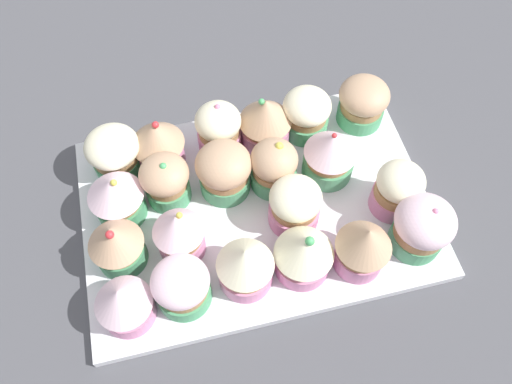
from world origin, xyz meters
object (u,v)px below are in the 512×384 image
object	(u,v)px
cupcake_11	(166,180)
cupcake_15	(114,153)
cupcake_1	(182,286)
cupcake_14	(330,154)
cupcake_8	(295,205)
cupcake_10	(116,197)
cupcake_5	(422,227)
cupcake_12	(224,170)
cupcake_20	(363,102)
cupcake_4	(363,247)
cupcake_7	(179,233)
cupcake_9	(398,189)
cupcake_18	(265,120)
cupcake_2	(245,265)
cupcake_3	(304,253)
baking_tray	(256,207)
cupcake_19	(306,113)
cupcake_6	(116,244)
cupcake_16	(158,142)
cupcake_17	(219,129)
cupcake_0	(124,303)

from	to	relation	value
cupcake_11	cupcake_15	distance (cm)	7.64
cupcake_1	cupcake_14	bearing A→B (deg)	30.76
cupcake_8	cupcake_15	world-z (taller)	cupcake_8
cupcake_10	cupcake_11	xyz separation A→B (cm)	(5.70, 0.94, -0.13)
cupcake_5	cupcake_11	world-z (taller)	cupcake_5
cupcake_1	cupcake_11	world-z (taller)	cupcake_11
cupcake_12	cupcake_20	bearing A→B (deg)	17.79
cupcake_4	cupcake_7	bearing A→B (deg)	161.29
cupcake_9	cupcake_15	distance (cm)	33.34
cupcake_18	cupcake_2	bearing A→B (deg)	-110.49
cupcake_3	cupcake_5	xyz separation A→B (cm)	(13.26, -0.16, 0.26)
cupcake_2	cupcake_4	bearing A→B (deg)	-4.72
cupcake_4	cupcake_8	bearing A→B (deg)	128.18
cupcake_14	cupcake_15	distance (cm)	25.59
cupcake_2	cupcake_10	world-z (taller)	same
cupcake_4	cupcake_10	size ratio (longest dim) A/B	1.08
cupcake_8	cupcake_3	bearing A→B (deg)	-96.91
cupcake_3	cupcake_8	size ratio (longest dim) A/B	1.09
cupcake_1	cupcake_4	world-z (taller)	cupcake_4
cupcake_1	cupcake_20	world-z (taller)	cupcake_20
cupcake_7	cupcake_11	bearing A→B (deg)	93.24
baking_tray	cupcake_19	world-z (taller)	cupcake_19
cupcake_6	cupcake_3	bearing A→B (deg)	-16.48
cupcake_7	baking_tray	bearing A→B (deg)	20.35
cupcake_7	cupcake_12	size ratio (longest dim) A/B	1.06
baking_tray	cupcake_18	xyz separation A→B (cm)	(3.42, 9.17, 4.42)
cupcake_6	cupcake_10	bearing A→B (deg)	84.13
cupcake_9	cupcake_10	distance (cm)	31.76
cupcake_9	cupcake_11	xyz separation A→B (cm)	(-25.41, 7.37, -0.08)
baking_tray	cupcake_18	distance (cm)	10.74
cupcake_11	cupcake_16	distance (cm)	5.33
cupcake_5	cupcake_8	xyz separation A→B (cm)	(-12.53, 6.14, -0.49)
cupcake_3	cupcake_4	bearing A→B (deg)	-8.92
cupcake_12	cupcake_17	bearing A→B (deg)	84.25
cupcake_4	cupcake_20	world-z (taller)	cupcake_4
baking_tray	cupcake_16	bearing A→B (deg)	137.92
cupcake_10	cupcake_14	xyz separation A→B (cm)	(25.05, -0.16, 0.06)
cupcake_4	cupcake_11	size ratio (longest dim) A/B	1.09
cupcake_0	cupcake_15	bearing A→B (deg)	87.24
cupcake_15	cupcake_17	bearing A→B (deg)	1.74
cupcake_4	cupcake_9	world-z (taller)	cupcake_4
cupcake_20	cupcake_14	bearing A→B (deg)	-133.63
cupcake_16	cupcake_19	bearing A→B (deg)	1.62
cupcake_6	cupcake_17	xyz separation A→B (cm)	(13.68, 12.59, -0.12)
cupcake_8	cupcake_18	size ratio (longest dim) A/B	0.87
cupcake_3	cupcake_16	world-z (taller)	cupcake_16
cupcake_7	cupcake_14	world-z (taller)	same
cupcake_20	cupcake_4	bearing A→B (deg)	-109.83
cupcake_16	cupcake_17	size ratio (longest dim) A/B	1.06
cupcake_10	cupcake_16	size ratio (longest dim) A/B	0.93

